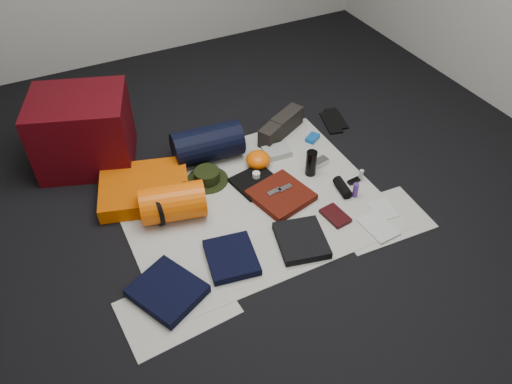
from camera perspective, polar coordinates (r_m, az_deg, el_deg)
name	(u,v)px	position (r m, az deg, el deg)	size (l,w,h in m)	color
floor	(251,203)	(3.21, -0.63, -1.25)	(4.50, 4.50, 0.02)	black
newspaper_mat	(251,201)	(3.20, -0.63, -1.09)	(1.60, 1.30, 0.01)	silver
newspaper_sheet_front_left	(177,308)	(2.71, -9.01, -12.94)	(0.58, 0.40, 0.00)	silver
newspaper_sheet_front_right	(380,219)	(3.19, 13.99, -3.00)	(0.58, 0.40, 0.00)	silver
red_cabinet	(83,131)	(3.56, -19.16, 6.60)	(0.61, 0.51, 0.51)	#47050B
sleeping_pad	(145,188)	(3.30, -12.61, 0.42)	(0.56, 0.46, 0.10)	#D35302
stuff_sack	(173,203)	(3.07, -9.47, -1.21)	(0.23, 0.23, 0.39)	#EC5803
sack_strap_left	(157,209)	(3.06, -11.22, -1.87)	(0.22, 0.22, 0.03)	black
sack_strap_right	(188,198)	(3.09, -7.73, -0.72)	(0.22, 0.22, 0.03)	black
navy_duffel	(207,144)	(3.47, -5.58, 5.48)	(0.25, 0.25, 0.48)	black
boonie_brim	(207,180)	(3.36, -5.58, 1.38)	(0.28, 0.28, 0.01)	black
boonie_crown	(207,175)	(3.34, -5.62, 1.92)	(0.17, 0.17, 0.07)	black
hiking_boot_left	(274,132)	(3.66, 2.10, 6.86)	(0.28, 0.11, 0.14)	black
hiking_boot_right	(287,121)	(3.78, 3.54, 8.08)	(0.29, 0.11, 0.14)	black
flip_flop_left	(336,119)	(3.97, 9.13, 8.26)	(0.10, 0.28, 0.02)	black
flip_flop_right	(331,123)	(3.92, 8.57, 7.83)	(0.10, 0.28, 0.02)	black
trousers_navy_a	(167,291)	(2.75, -10.10, -11.05)	(0.31, 0.35, 0.05)	black
trousers_navy_b	(231,257)	(2.85, -2.83, -7.48)	(0.27, 0.31, 0.05)	black
trousers_charcoal	(301,240)	(2.95, 5.20, -5.51)	(0.27, 0.31, 0.05)	black
black_tshirt	(256,182)	(3.32, -0.05, 1.15)	(0.28, 0.26, 0.03)	black
red_shirt	(281,195)	(3.21, 2.87, -0.37)	(0.34, 0.34, 0.04)	#4B1108
orange_stuff_sack	(258,160)	(3.43, 0.25, 3.71)	(0.17, 0.17, 0.11)	#EC5803
first_aid_pouch	(277,152)	(3.56, 2.39, 4.62)	(0.18, 0.14, 0.05)	#959C94
water_bottle	(311,163)	(3.36, 6.32, 3.30)	(0.07, 0.07, 0.18)	black
speaker	(342,187)	(3.30, 9.86, 0.51)	(0.06, 0.06, 0.17)	black
compact_camera	(321,162)	(3.49, 7.40, 3.41)	(0.10, 0.06, 0.04)	#B9B9BE
cyan_case	(312,138)	(3.72, 6.48, 6.15)	(0.11, 0.07, 0.03)	#10529B
toiletry_purple	(356,190)	(3.26, 11.30, 0.21)	(0.03, 0.03, 0.10)	#4B267B
toiletry_clear	(361,175)	(3.40, 11.92, 1.87)	(0.03, 0.03, 0.08)	#B1B6B1
paperback_book	(335,216)	(3.13, 9.05, -2.69)	(0.12, 0.18, 0.03)	black
map_booklet	(378,227)	(3.12, 13.78, -3.89)	(0.16, 0.23, 0.01)	#B7B8AF
map_printout	(382,209)	(3.24, 14.24, -1.92)	(0.14, 0.18, 0.01)	#B7B8AF
sunglasses	(354,181)	(3.39, 11.13, 1.24)	(0.09, 0.04, 0.02)	black
key_cluster	(179,305)	(2.71, -8.77, -12.65)	(0.07, 0.07, 0.01)	#B9B9BE
tape_roll	(256,175)	(3.32, 0.03, 1.97)	(0.05, 0.05, 0.04)	silver
energy_bar_a	(274,192)	(3.19, 2.09, 0.02)	(0.10, 0.04, 0.01)	#B9B9BE
energy_bar_b	(285,188)	(3.22, 3.34, 0.45)	(0.10, 0.04, 0.01)	#B9B9BE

